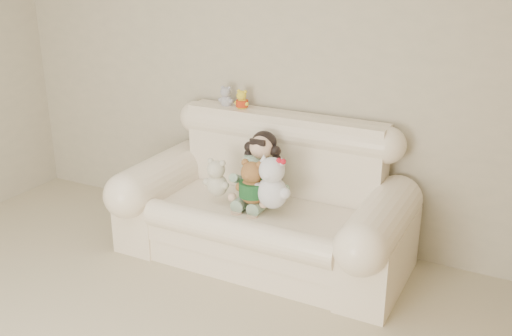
# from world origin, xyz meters

# --- Properties ---
(wall_back) EXTENTS (4.50, 0.00, 4.50)m
(wall_back) POSITION_xyz_m (0.00, 2.50, 1.30)
(wall_back) COLOR #AAA287
(wall_back) RESTS_ON ground
(sofa) EXTENTS (2.10, 0.95, 1.03)m
(sofa) POSITION_xyz_m (0.33, 2.00, 0.52)
(sofa) COLOR #FFE7CD
(sofa) RESTS_ON floor
(seated_child) EXTENTS (0.38, 0.44, 0.54)m
(seated_child) POSITION_xyz_m (0.28, 2.08, 0.69)
(seated_child) COLOR #2A6E39
(seated_child) RESTS_ON sofa
(brown_teddy) EXTENTS (0.30, 0.27, 0.38)m
(brown_teddy) POSITION_xyz_m (0.32, 1.86, 0.69)
(brown_teddy) COLOR brown
(brown_teddy) RESTS_ON sofa
(white_cat) EXTENTS (0.31, 0.25, 0.44)m
(white_cat) POSITION_xyz_m (0.47, 1.86, 0.72)
(white_cat) COLOR silver
(white_cat) RESTS_ON sofa
(cream_teddy) EXTENTS (0.22, 0.18, 0.33)m
(cream_teddy) POSITION_xyz_m (0.03, 1.86, 0.66)
(cream_teddy) COLOR beige
(cream_teddy) RESTS_ON sofa
(yellow_mini_bear) EXTENTS (0.15, 0.13, 0.19)m
(yellow_mini_bear) POSITION_xyz_m (-0.03, 2.36, 1.10)
(yellow_mini_bear) COLOR yellow
(yellow_mini_bear) RESTS_ON sofa
(grey_mini_plush) EXTENTS (0.14, 0.11, 0.20)m
(grey_mini_plush) POSITION_xyz_m (-0.18, 2.37, 1.11)
(grey_mini_plush) COLOR #BCBAC2
(grey_mini_plush) RESTS_ON sofa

